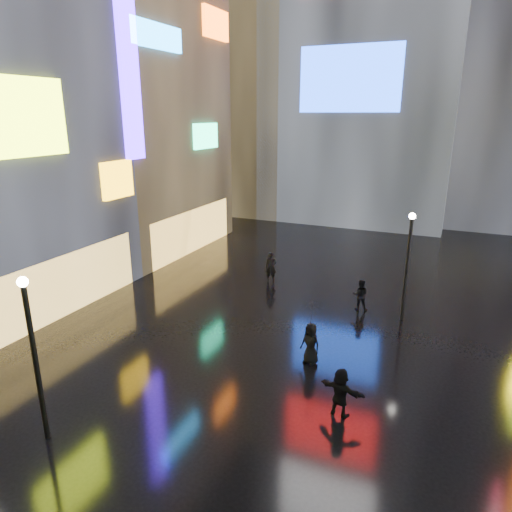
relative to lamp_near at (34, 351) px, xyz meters
The scene contains 10 objects.
ground 14.04m from the lamp_near, 69.60° to the left, with size 140.00×140.00×0.00m, color black.
building_left_far 23.36m from the lamp_near, 120.68° to the left, with size 10.28×12.00×22.00m.
tower_flank_left 37.44m from the lamp_near, 104.81° to the left, with size 10.00×10.00×26.00m, color black.
lamp_near is the anchor object (origin of this frame).
lamp_far 15.70m from the lamp_near, 55.83° to the left, with size 0.30×0.30×5.20m.
pedestrian_4 9.76m from the lamp_near, 51.08° to the left, with size 0.82×0.53×1.68m, color black.
pedestrian_5 9.37m from the lamp_near, 30.79° to the left, with size 1.55×0.49×1.67m, color black.
pedestrian_6 15.41m from the lamp_near, 85.70° to the left, with size 0.64×0.42×1.76m, color black.
pedestrian_7 15.06m from the lamp_near, 63.18° to the left, with size 0.77×0.60×1.59m, color black.
umbrella_2 9.57m from the lamp_near, 51.08° to the left, with size 0.98×1.00×0.90m, color black.
Camera 1 is at (5.70, -0.90, 9.42)m, focal length 32.00 mm.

